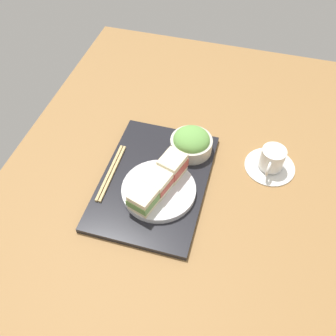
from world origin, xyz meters
TOP-DOWN VIEW (x-y plane):
  - ground_plane at (0.00, 0.00)cm, footprint 140.00×100.00cm
  - serving_tray at (3.56, -5.66)cm, footprint 41.39×28.83cm
  - sandwich_plate at (7.43, -3.18)cm, footprint 20.10×20.10cm
  - sandwich_near at (1.42, -1.07)cm, footprint 8.51×7.90cm
  - sandwich_middle at (7.43, -3.18)cm, footprint 8.34×7.85cm
  - sandwich_far at (13.44, -5.30)cm, footprint 8.67×7.96cm
  - salad_bowl at (-9.97, 1.59)cm, footprint 12.33×12.33cm
  - chopsticks_pair at (4.83, -17.95)cm, footprint 20.43×1.98cm
  - coffee_cup at (-10.81, 24.99)cm, footprint 14.52×14.52cm

SIDE VIEW (x-z plane):
  - ground_plane at x=0.00cm, z-range -3.00..0.00cm
  - serving_tray at x=3.56cm, z-range 0.00..1.58cm
  - chopsticks_pair at x=4.83cm, z-range 1.58..2.28cm
  - sandwich_plate at x=7.43cm, z-range 1.58..3.28cm
  - coffee_cup at x=-10.81cm, z-range -0.71..6.44cm
  - salad_bowl at x=-9.97cm, z-range 1.18..8.31cm
  - sandwich_far at x=13.44cm, z-range 3.28..8.55cm
  - sandwich_middle at x=7.43cm, z-range 3.28..8.64cm
  - sandwich_near at x=1.42cm, z-range 3.28..9.57cm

